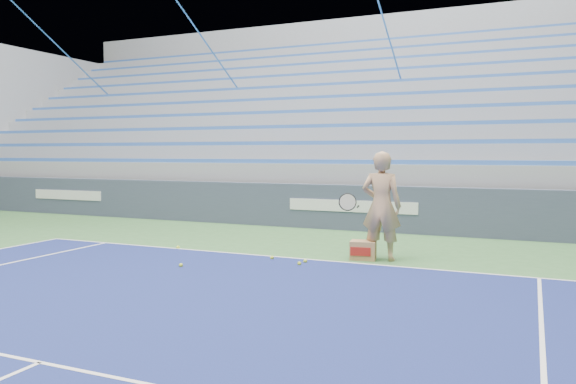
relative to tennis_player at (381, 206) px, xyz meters
The scene contains 9 objects.
sponsor_barrier 3.84m from the tennis_player, 114.23° to the left, with size 30.00×0.32×1.10m.
bleachers 9.44m from the tennis_player, 99.69° to the left, with size 31.00×9.15×7.30m.
tennis_player is the anchor object (origin of this frame).
ball_box 0.85m from the tennis_player, 165.63° to the right, with size 0.49×0.40×0.33m.
tennis_ball_0 2.12m from the tennis_player, 157.22° to the right, with size 0.07×0.07×0.07m, color #D9EE30.
tennis_ball_1 3.57m from the tennis_player, 145.74° to the right, with size 0.07×0.07×0.07m, color #D9EE30.
tennis_ball_2 1.65m from the tennis_player, 144.45° to the right, with size 0.07×0.07×0.07m, color #D9EE30.
tennis_ball_3 1.78m from the tennis_player, 137.56° to the right, with size 0.07×0.07×0.07m, color #D9EE30.
tennis_ball_4 4.05m from the tennis_player, behind, with size 0.07×0.07×0.07m, color #D9EE30.
Camera 1 is at (3.98, 2.81, 1.88)m, focal length 35.00 mm.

